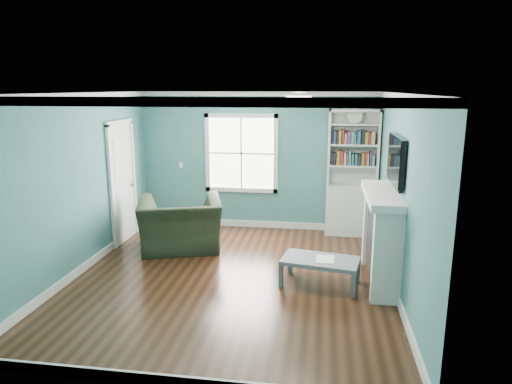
# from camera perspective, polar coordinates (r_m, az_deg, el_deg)

# --- Properties ---
(floor) EXTENTS (5.00, 5.00, 0.00)m
(floor) POSITION_cam_1_polar(r_m,az_deg,el_deg) (6.68, -3.01, -10.67)
(floor) COLOR black
(floor) RESTS_ON ground
(room_walls) EXTENTS (5.00, 5.00, 5.00)m
(room_walls) POSITION_cam_1_polar(r_m,az_deg,el_deg) (6.22, -3.19, 2.81)
(room_walls) COLOR #387374
(room_walls) RESTS_ON ground
(trim) EXTENTS (4.50, 5.00, 2.60)m
(trim) POSITION_cam_1_polar(r_m,az_deg,el_deg) (6.29, -3.15, -0.28)
(trim) COLOR white
(trim) RESTS_ON ground
(window) EXTENTS (1.40, 0.06, 1.50)m
(window) POSITION_cam_1_polar(r_m,az_deg,el_deg) (8.71, -1.84, 4.85)
(window) COLOR white
(window) RESTS_ON room_walls
(bookshelf) EXTENTS (0.90, 0.35, 2.31)m
(bookshelf) POSITION_cam_1_polar(r_m,az_deg,el_deg) (8.50, 11.83, 0.77)
(bookshelf) COLOR silver
(bookshelf) RESTS_ON ground
(fireplace) EXTENTS (0.44, 1.58, 1.30)m
(fireplace) POSITION_cam_1_polar(r_m,az_deg,el_deg) (6.58, 15.43, -5.59)
(fireplace) COLOR black
(fireplace) RESTS_ON ground
(tv) EXTENTS (0.06, 1.10, 0.65)m
(tv) POSITION_cam_1_polar(r_m,az_deg,el_deg) (6.34, 17.10, 3.78)
(tv) COLOR black
(tv) RESTS_ON fireplace
(door) EXTENTS (0.12, 0.98, 2.17)m
(door) POSITION_cam_1_polar(r_m,az_deg,el_deg) (8.32, -16.33, 1.32)
(door) COLOR silver
(door) RESTS_ON ground
(ceiling_fixture) EXTENTS (0.38, 0.38, 0.15)m
(ceiling_fixture) POSITION_cam_1_polar(r_m,az_deg,el_deg) (6.11, 5.37, 11.72)
(ceiling_fixture) COLOR white
(ceiling_fixture) RESTS_ON room_walls
(light_switch) EXTENTS (0.08, 0.01, 0.12)m
(light_switch) POSITION_cam_1_polar(r_m,az_deg,el_deg) (9.03, -9.36, 3.37)
(light_switch) COLOR white
(light_switch) RESTS_ON room_walls
(recliner) EXTENTS (1.53, 1.22, 1.16)m
(recliner) POSITION_cam_1_polar(r_m,az_deg,el_deg) (7.72, -9.46, -2.96)
(recliner) COLOR black
(recliner) RESTS_ON ground
(coffee_table) EXTENTS (1.12, 0.74, 0.38)m
(coffee_table) POSITION_cam_1_polar(r_m,az_deg,el_deg) (6.41, 8.05, -8.68)
(coffee_table) COLOR #4E565D
(coffee_table) RESTS_ON ground
(paper_sheet) EXTENTS (0.25, 0.31, 0.00)m
(paper_sheet) POSITION_cam_1_polar(r_m,az_deg,el_deg) (6.38, 8.62, -8.28)
(paper_sheet) COLOR white
(paper_sheet) RESTS_ON coffee_table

